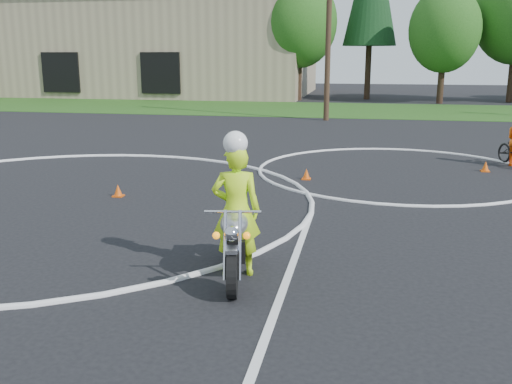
# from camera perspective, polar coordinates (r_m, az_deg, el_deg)

# --- Properties ---
(grass_strip) EXTENTS (120.00, 10.00, 0.02)m
(grass_strip) POSITION_cam_1_polar(r_m,az_deg,el_deg) (36.62, -0.20, 8.39)
(grass_strip) COLOR #1E4714
(grass_strip) RESTS_ON ground
(course_markings) EXTENTS (19.05, 19.05, 0.12)m
(course_markings) POSITION_cam_1_polar(r_m,az_deg,el_deg) (14.40, -9.26, 0.09)
(course_markings) COLOR silver
(course_markings) RESTS_ON ground
(primary_motorcycle) EXTENTS (0.80, 2.28, 1.21)m
(primary_motorcycle) POSITION_cam_1_polar(r_m,az_deg,el_deg) (8.65, -2.11, -4.87)
(primary_motorcycle) COLOR black
(primary_motorcycle) RESTS_ON ground
(rider_primary_grp) EXTENTS (0.82, 0.61, 2.24)m
(rider_primary_grp) POSITION_cam_1_polar(r_m,az_deg,el_deg) (8.64, -2.00, -1.47)
(rider_primary_grp) COLOR #C5FD1A
(rider_primary_grp) RESTS_ON ground
(traffic_cones) EXTENTS (16.96, 10.06, 0.30)m
(traffic_cones) POSITION_cam_1_polar(r_m,az_deg,el_deg) (13.61, 6.97, -0.06)
(traffic_cones) COLOR #D84F0B
(traffic_cones) RESTS_ON ground
(warehouse) EXTENTS (41.00, 17.00, 8.30)m
(warehouse) POSITION_cam_1_polar(r_m,az_deg,el_deg) (54.84, -16.73, 13.91)
(warehouse) COLOR tan
(warehouse) RESTS_ON ground
(treeline) EXTENTS (38.20, 8.10, 14.52)m
(treeline) POSITION_cam_1_polar(r_m,az_deg,el_deg) (44.18, 22.00, 16.92)
(treeline) COLOR #382619
(treeline) RESTS_ON ground
(utility_poles) EXTENTS (41.60, 1.12, 10.00)m
(utility_poles) POSITION_cam_1_polar(r_m,az_deg,el_deg) (29.90, 7.31, 17.07)
(utility_poles) COLOR #473321
(utility_poles) RESTS_ON ground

